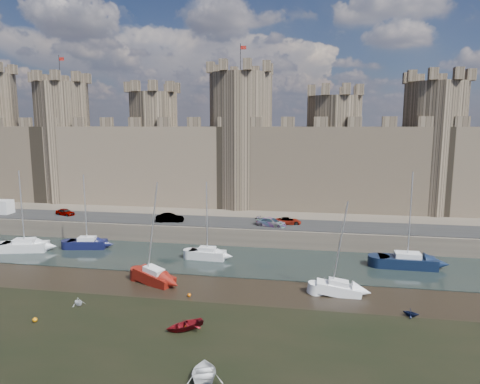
% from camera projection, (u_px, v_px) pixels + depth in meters
% --- Properties ---
extents(ground, '(160.00, 160.00, 0.00)m').
position_uv_depth(ground, '(100.00, 359.00, 31.05)').
color(ground, black).
rests_on(ground, ground).
extents(water_channel, '(160.00, 12.00, 0.08)m').
position_uv_depth(water_channel, '(193.00, 258.00, 54.39)').
color(water_channel, black).
rests_on(water_channel, ground).
extents(quay, '(160.00, 60.00, 2.50)m').
position_uv_depth(quay, '(241.00, 200.00, 89.23)').
color(quay, '#4C443A').
rests_on(quay, ground).
extents(road, '(160.00, 7.00, 0.10)m').
position_uv_depth(road, '(211.00, 221.00, 63.73)').
color(road, black).
rests_on(road, quay).
extents(castle, '(108.50, 11.00, 29.00)m').
position_uv_depth(castle, '(226.00, 154.00, 76.04)').
color(castle, '#42382B').
rests_on(castle, quay).
extents(car_0, '(3.61, 2.35, 1.14)m').
position_uv_depth(car_0, '(65.00, 212.00, 67.97)').
color(car_0, gray).
rests_on(car_0, quay).
extents(car_1, '(4.25, 2.14, 1.34)m').
position_uv_depth(car_1, '(170.00, 218.00, 63.29)').
color(car_1, gray).
rests_on(car_1, quay).
extents(car_2, '(4.66, 2.80, 1.26)m').
position_uv_depth(car_2, '(271.00, 222.00, 60.63)').
color(car_2, gray).
rests_on(car_2, quay).
extents(car_3, '(4.09, 2.45, 1.06)m').
position_uv_depth(car_3, '(288.00, 221.00, 61.85)').
color(car_3, gray).
rests_on(car_3, quay).
extents(sailboat_0, '(6.17, 3.60, 10.85)m').
position_uv_depth(sailboat_0, '(25.00, 246.00, 57.10)').
color(sailboat_0, beige).
rests_on(sailboat_0, ground).
extents(sailboat_1, '(5.34, 2.86, 10.15)m').
position_uv_depth(sailboat_1, '(87.00, 243.00, 58.46)').
color(sailboat_1, black).
rests_on(sailboat_1, ground).
extents(sailboat_2, '(4.63, 1.99, 9.82)m').
position_uv_depth(sailboat_2, '(207.00, 253.00, 53.77)').
color(sailboat_2, silver).
rests_on(sailboat_2, ground).
extents(sailboat_3, '(6.56, 2.65, 11.42)m').
position_uv_depth(sailboat_3, '(407.00, 261.00, 50.58)').
color(sailboat_3, black).
rests_on(sailboat_3, ground).
extents(sailboat_4, '(5.05, 3.56, 11.00)m').
position_uv_depth(sailboat_4, '(154.00, 276.00, 45.68)').
color(sailboat_4, '#67120B').
rests_on(sailboat_4, ground).
extents(sailboat_5, '(4.44, 1.75, 9.56)m').
position_uv_depth(sailboat_5, '(338.00, 288.00, 42.63)').
color(sailboat_5, white).
rests_on(sailboat_5, ground).
extents(dinghy_2, '(3.23, 3.96, 0.72)m').
position_uv_depth(dinghy_2, '(204.00, 374.00, 28.54)').
color(dinghy_2, silver).
rests_on(dinghy_2, ground).
extents(dinghy_3, '(1.86, 1.82, 0.75)m').
position_uv_depth(dinghy_3, '(78.00, 302.00, 40.10)').
color(dinghy_3, white).
rests_on(dinghy_3, ground).
extents(dinghy_4, '(3.82, 3.51, 0.65)m').
position_uv_depth(dinghy_4, '(184.00, 326.00, 35.38)').
color(dinghy_4, maroon).
rests_on(dinghy_4, ground).
extents(dinghy_7, '(1.67, 1.56, 0.71)m').
position_uv_depth(dinghy_7, '(411.00, 313.00, 37.79)').
color(dinghy_7, black).
rests_on(dinghy_7, ground).
extents(buoy_0, '(0.43, 0.43, 0.43)m').
position_uv_depth(buoy_0, '(35.00, 320.00, 36.76)').
color(buoy_0, '#C26F08').
rests_on(buoy_0, ground).
extents(buoy_1, '(0.40, 0.40, 0.40)m').
position_uv_depth(buoy_1, '(187.00, 327.00, 35.45)').
color(buoy_1, '#DD4D09').
rests_on(buoy_1, ground).
extents(buoy_3, '(0.37, 0.37, 0.37)m').
position_uv_depth(buoy_3, '(189.00, 295.00, 42.16)').
color(buoy_3, '#CD5809').
rests_on(buoy_3, ground).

